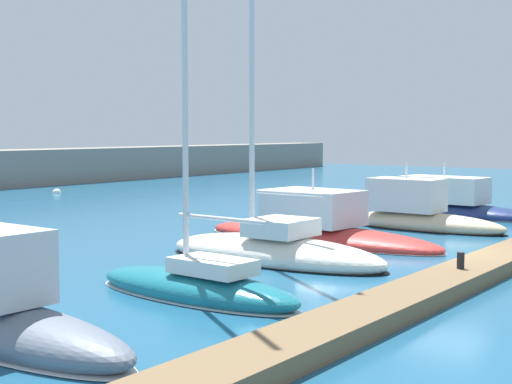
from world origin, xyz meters
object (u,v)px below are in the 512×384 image
object	(u,v)px
sailboat_teal_second	(196,282)
mooring_buoy_white	(57,193)
sailboat_ivory_third	(274,249)
motorboat_sand_fifth	(418,214)
dock_bollard	(461,260)
motorboat_red_fourth	(316,229)
motorboat_navy_sixth	(449,205)

from	to	relation	value
sailboat_teal_second	mooring_buoy_white	size ratio (longest dim) A/B	24.02
sailboat_ivory_third	motorboat_sand_fifth	bearing A→B (deg)	-91.40
sailboat_ivory_third	dock_bollard	xyz separation A→B (m)	(-0.01, -6.05, 0.25)
motorboat_red_fourth	sailboat_teal_second	bearing A→B (deg)	110.40
motorboat_sand_fifth	mooring_buoy_white	size ratio (longest dim) A/B	12.32
sailboat_teal_second	dock_bollard	distance (m)	7.12
mooring_buoy_white	sailboat_teal_second	bearing A→B (deg)	-123.95
motorboat_navy_sixth	dock_bollard	distance (m)	16.93
motorboat_red_fourth	mooring_buoy_white	bearing A→B (deg)	-13.67
sailboat_teal_second	motorboat_sand_fifth	distance (m)	15.56
sailboat_teal_second	dock_bollard	size ratio (longest dim) A/B	31.77
motorboat_sand_fifth	motorboat_navy_sixth	xyz separation A→B (m)	(5.48, 0.84, -0.08)
sailboat_ivory_third	mooring_buoy_white	bearing A→B (deg)	-26.24
motorboat_red_fourth	mooring_buoy_white	size ratio (longest dim) A/B	18.25
motorboat_sand_fifth	mooring_buoy_white	distance (m)	26.97
mooring_buoy_white	dock_bollard	bearing A→B (deg)	-112.34
motorboat_navy_sixth	dock_bollard	size ratio (longest dim) A/B	19.87
sailboat_teal_second	dock_bollard	xyz separation A→B (m)	(5.39, -4.65, 0.24)
motorboat_navy_sixth	sailboat_teal_second	bearing A→B (deg)	100.31
sailboat_teal_second	sailboat_ivory_third	bearing A→B (deg)	-71.92
sailboat_teal_second	mooring_buoy_white	xyz separation A→B (m)	(18.74, 27.83, -0.38)
motorboat_red_fourth	dock_bollard	xyz separation A→B (m)	(-4.61, -7.31, 0.21)
mooring_buoy_white	dock_bollard	size ratio (longest dim) A/B	1.32
sailboat_teal_second	motorboat_navy_sixth	xyz separation A→B (m)	(21.00, 1.90, 0.13)
sailboat_teal_second	motorboat_red_fourth	bearing A→B (deg)	-71.58
dock_bollard	motorboat_red_fourth	bearing A→B (deg)	57.76
motorboat_red_fourth	motorboat_navy_sixth	xyz separation A→B (m)	(11.00, -0.77, 0.10)
sailboat_teal_second	mooring_buoy_white	distance (m)	33.55
motorboat_navy_sixth	sailboat_ivory_third	bearing A→B (deg)	96.96
sailboat_teal_second	motorboat_sand_fifth	xyz separation A→B (m)	(15.52, 1.06, 0.22)
sailboat_teal_second	dock_bollard	world-z (taller)	sailboat_teal_second
motorboat_navy_sixth	mooring_buoy_white	world-z (taller)	motorboat_navy_sixth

